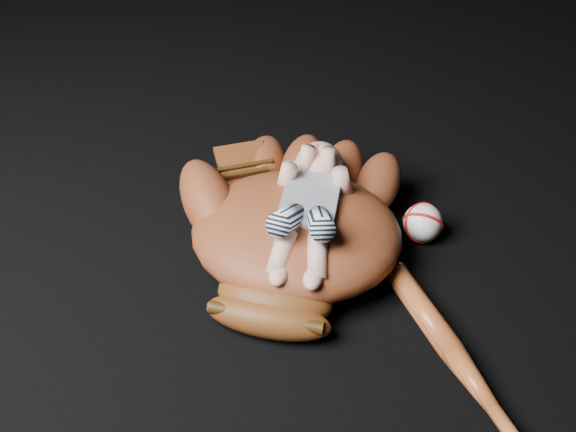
{
  "coord_description": "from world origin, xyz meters",
  "views": [
    {
      "loc": [
        0.2,
        -0.92,
        0.9
      ],
      "look_at": [
        0.03,
        0.1,
        0.09
      ],
      "focal_mm": 45.0,
      "sensor_mm": 36.0,
      "label": 1
    }
  ],
  "objects": [
    {
      "name": "baseball_glove",
      "position": [
        0.05,
        0.09,
        0.09
      ],
      "size": [
        0.53,
        0.59,
        0.17
      ],
      "primitive_type": null,
      "rotation": [
        0.0,
        0.0,
        -0.09
      ],
      "color": "maroon",
      "rests_on": "ground"
    },
    {
      "name": "newborn_baby",
      "position": [
        0.07,
        0.08,
        0.13
      ],
      "size": [
        0.16,
        0.35,
        0.14
      ],
      "primitive_type": null,
      "rotation": [
        0.0,
        0.0,
        0.0
      ],
      "color": "#DAA08C",
      "rests_on": "baseball_glove"
    },
    {
      "name": "baseball_bat",
      "position": [
        0.34,
        -0.14,
        0.02
      ],
      "size": [
        0.26,
        0.41,
        0.04
      ],
      "primitive_type": null,
      "rotation": [
        0.0,
        0.0,
        0.52
      ],
      "color": "#AD4D21",
      "rests_on": "ground"
    },
    {
      "name": "baseball",
      "position": [
        0.28,
        0.19,
        0.04
      ],
      "size": [
        0.09,
        0.09,
        0.08
      ],
      "primitive_type": "sphere",
      "rotation": [
        0.0,
        0.0,
        0.2
      ],
      "color": "white",
      "rests_on": "ground"
    }
  ]
}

